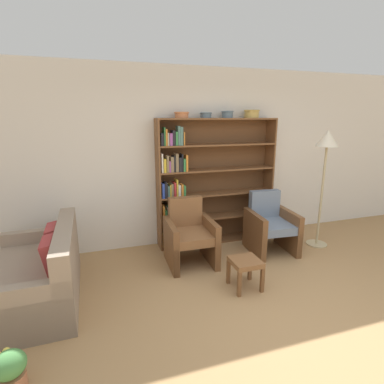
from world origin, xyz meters
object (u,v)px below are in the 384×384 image
object	(u,v)px
bowl_copper	(252,113)
bowl_sage	(182,114)
couch	(39,276)
armchair_leather	(190,235)
bookshelf	(204,186)
footstool	(245,265)
bowl_olive	(227,114)
bowl_cream	(206,115)
armchair_cushioned	(270,225)
potted_plant	(10,370)
floor_lamp	(326,150)

from	to	relation	value
bowl_copper	bowl_sage	bearing A→B (deg)	180.00
bowl_copper	couch	world-z (taller)	bowl_copper
bowl_copper	armchair_leather	distance (m)	2.14
bowl_sage	bowl_copper	bearing A→B (deg)	0.00
bookshelf	footstool	size ratio (longest dim) A/B	5.42
bowl_sage	bowl_olive	xyz separation A→B (m)	(0.73, 0.00, 0.01)
bowl_cream	armchair_cushioned	world-z (taller)	bowl_cream
couch	potted_plant	size ratio (longest dim) A/B	4.84
bowl_sage	bowl_cream	distance (m)	0.38
armchair_cushioned	bookshelf	bearing A→B (deg)	-31.43
bowl_cream	potted_plant	world-z (taller)	bowl_cream
armchair_cushioned	footstool	distance (m)	1.21
floor_lamp	potted_plant	distance (m)	4.51
couch	bowl_olive	bearing A→B (deg)	-71.22
armchair_cushioned	floor_lamp	size ratio (longest dim) A/B	0.49
armchair_leather	floor_lamp	world-z (taller)	floor_lamp
couch	armchair_cushioned	distance (m)	3.17
bookshelf	bowl_copper	world-z (taller)	bowl_copper
bookshelf	footstool	bearing A→B (deg)	-90.32
bowl_cream	bowl_copper	bearing A→B (deg)	0.00
bowl_olive	couch	world-z (taller)	bowl_olive
couch	potted_plant	world-z (taller)	couch
bookshelf	armchair_leather	distance (m)	0.93
bowl_olive	armchair_leather	distance (m)	1.93
bowl_cream	footstool	distance (m)	2.26
bowl_olive	floor_lamp	xyz separation A→B (m)	(1.34, -0.66, -0.52)
bowl_copper	potted_plant	size ratio (longest dim) A/B	0.78
bowl_cream	potted_plant	distance (m)	3.69
bowl_copper	bowl_olive	bearing A→B (deg)	180.00
bowl_cream	bookshelf	bearing A→B (deg)	116.66
floor_lamp	bowl_copper	bearing A→B (deg)	144.63
footstool	potted_plant	distance (m)	2.44
bookshelf	bowl_copper	size ratio (longest dim) A/B	8.01
bowl_sage	potted_plant	distance (m)	3.47
couch	armchair_cushioned	xyz separation A→B (m)	(3.15, 0.37, 0.11)
bookshelf	floor_lamp	distance (m)	1.92
armchair_leather	potted_plant	bearing A→B (deg)	40.88
footstool	bowl_copper	bearing A→B (deg)	61.52
footstool	couch	bearing A→B (deg)	168.33
floor_lamp	footstool	bearing A→B (deg)	-155.32
bowl_copper	footstool	distance (m)	2.41
couch	potted_plant	distance (m)	1.20
bookshelf	bowl_cream	world-z (taller)	bowl_cream
bookshelf	bowl_cream	xyz separation A→B (m)	(0.01, -0.01, 1.10)
bowl_sage	floor_lamp	world-z (taller)	bowl_sage
bowl_copper	couch	bearing A→B (deg)	-162.51
bowl_sage	armchair_leather	distance (m)	1.75
armchair_leather	floor_lamp	bearing A→B (deg)	179.96
floor_lamp	bowl_sage	bearing A→B (deg)	162.38
bookshelf	floor_lamp	bearing A→B (deg)	-21.54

